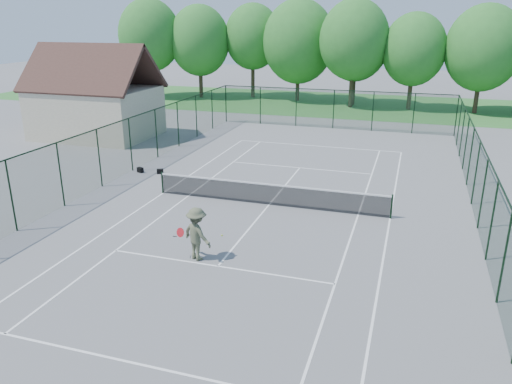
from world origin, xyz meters
The scene contains 10 objects.
ground centered at (0.00, 0.00, 0.00)m, with size 140.00×140.00×0.00m, color slate.
grass_far centered at (0.00, 30.00, 0.01)m, with size 80.00×16.00×0.01m, color #377A33.
court_lines centered at (0.00, 0.00, 0.00)m, with size 11.05×23.85×0.01m.
tennis_net centered at (0.00, 0.00, 0.58)m, with size 11.08×0.08×1.10m.
fence_enclosure centered at (0.00, 0.00, 1.56)m, with size 18.05×36.05×3.02m.
utility_building centered at (-16.00, 10.00, 3.12)m, with size 8.60×6.27×6.63m.
tree_line_far centered at (0.00, 30.00, 5.99)m, with size 39.40×6.40×9.70m.
sports_bag_a centered at (-8.38, 2.79, 0.14)m, with size 0.35×0.21×0.28m, color black.
sports_bag_b centered at (-7.19, 2.90, 0.13)m, with size 0.35×0.21×0.27m, color black.
tennis_player centered at (-0.91, -6.08, 0.98)m, with size 1.68×1.19×1.96m.
Camera 1 is at (6.02, -20.90, 8.21)m, focal length 35.00 mm.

